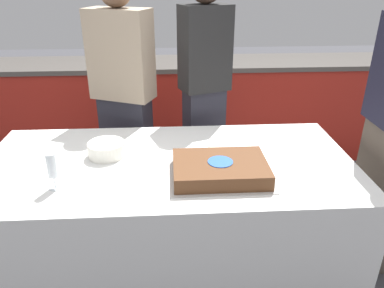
{
  "coord_description": "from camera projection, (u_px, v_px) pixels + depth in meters",
  "views": [
    {
      "loc": [
        0.02,
        -1.8,
        1.69
      ],
      "look_at": [
        0.13,
        0.0,
        0.83
      ],
      "focal_mm": 35.0,
      "sensor_mm": 36.0,
      "label": 1
    }
  ],
  "objects": [
    {
      "name": "cake",
      "position": [
        220.0,
        169.0,
        1.87
      ],
      "size": [
        0.51,
        0.38,
        0.08
      ],
      "color": "#B7B2AD",
      "rests_on": "dining_table"
    },
    {
      "name": "person_cutting_cake",
      "position": [
        204.0,
        92.0,
        2.61
      ],
      "size": [
        0.37,
        0.3,
        1.69
      ],
      "rotation": [
        0.0,
        0.0,
        -2.79
      ],
      "color": "#282833",
      "rests_on": "ground_plane"
    },
    {
      "name": "ground_plane",
      "position": [
        171.0,
        264.0,
        2.34
      ],
      "size": [
        14.0,
        14.0,
        0.0
      ],
      "primitive_type": "plane",
      "color": "#424247"
    },
    {
      "name": "plate_stack",
      "position": [
        106.0,
        149.0,
        2.07
      ],
      "size": [
        0.2,
        0.2,
        0.08
      ],
      "color": "white",
      "rests_on": "dining_table"
    },
    {
      "name": "dining_table",
      "position": [
        170.0,
        217.0,
        2.19
      ],
      "size": [
        2.02,
        0.98,
        0.73
      ],
      "color": "silver",
      "rests_on": "ground_plane"
    },
    {
      "name": "side_plate_near_cake",
      "position": [
        226.0,
        145.0,
        2.21
      ],
      "size": [
        0.21,
        0.21,
        0.0
      ],
      "color": "white",
      "rests_on": "dining_table"
    },
    {
      "name": "person_standing_back",
      "position": [
        124.0,
        99.0,
        2.6
      ],
      "size": [
        0.46,
        0.35,
        1.66
      ],
      "rotation": [
        0.0,
        0.0,
        2.74
      ],
      "color": "#282833",
      "rests_on": "ground_plane"
    },
    {
      "name": "wine_glass",
      "position": [
        52.0,
        167.0,
        1.73
      ],
      "size": [
        0.06,
        0.06,
        0.18
      ],
      "color": "white",
      "rests_on": "dining_table"
    },
    {
      "name": "back_counter",
      "position": [
        168.0,
        110.0,
        3.56
      ],
      "size": [
        4.4,
        0.58,
        0.92
      ],
      "color": "#A82319",
      "rests_on": "ground_plane"
    }
  ]
}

